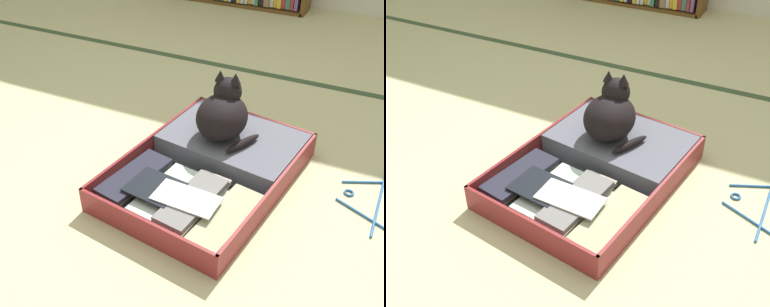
{
  "view_description": "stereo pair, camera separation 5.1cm",
  "coord_description": "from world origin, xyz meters",
  "views": [
    {
      "loc": [
        0.69,
        -1.24,
        1.2
      ],
      "look_at": [
        0.07,
        0.08,
        0.15
      ],
      "focal_mm": 43.83,
      "sensor_mm": 36.0,
      "label": 1
    },
    {
      "loc": [
        0.73,
        -1.22,
        1.2
      ],
      "look_at": [
        0.07,
        0.08,
        0.15
      ],
      "focal_mm": 43.83,
      "sensor_mm": 36.0,
      "label": 2
    }
  ],
  "objects": [
    {
      "name": "ground_plane",
      "position": [
        0.0,
        0.0,
        0.0
      ],
      "size": [
        10.0,
        10.0,
        0.0
      ],
      "primitive_type": "plane",
      "color": "#C8C08F"
    },
    {
      "name": "tatami_border",
      "position": [
        0.0,
        1.15,
        0.0
      ],
      "size": [
        4.8,
        0.05,
        0.0
      ],
      "color": "#394C31",
      "rests_on": "ground_plane"
    },
    {
      "name": "open_suitcase",
      "position": [
        0.12,
        0.17,
        0.05
      ],
      "size": [
        0.7,
        0.9,
        0.11
      ],
      "color": "maroon",
      "rests_on": "ground_plane"
    },
    {
      "name": "black_cat",
      "position": [
        0.1,
        0.31,
        0.21
      ],
      "size": [
        0.27,
        0.26,
        0.27
      ],
      "color": "black",
      "rests_on": "open_suitcase"
    },
    {
      "name": "clothes_hanger",
      "position": [
        0.73,
        0.28,
        0.0
      ],
      "size": [
        0.22,
        0.42,
        0.01
      ],
      "color": "#2A609E",
      "rests_on": "ground_plane"
    }
  ]
}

